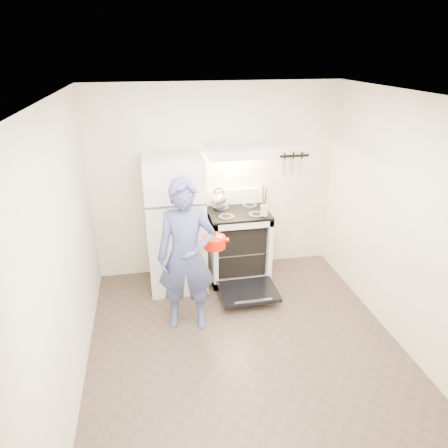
{
  "coord_description": "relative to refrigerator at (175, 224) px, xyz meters",
  "views": [
    {
      "loc": [
        -0.85,
        -3.12,
        2.86
      ],
      "look_at": [
        -0.05,
        1.0,
        1.0
      ],
      "focal_mm": 32.0,
      "sensor_mm": 36.0,
      "label": 1
    }
  ],
  "objects": [
    {
      "name": "floor",
      "position": [
        0.58,
        -1.45,
        -0.85
      ],
      "size": [
        3.6,
        3.6,
        0.0
      ],
      "primitive_type": "plane",
      "color": "brown",
      "rests_on": "ground"
    },
    {
      "name": "back_wall",
      "position": [
        0.58,
        0.35,
        0.4
      ],
      "size": [
        3.2,
        0.02,
        2.5
      ],
      "primitive_type": "cube",
      "color": "white",
      "rests_on": "ground"
    },
    {
      "name": "refrigerator",
      "position": [
        0.0,
        0.0,
        0.0
      ],
      "size": [
        0.7,
        0.7,
        1.7
      ],
      "primitive_type": "cube",
      "color": "white",
      "rests_on": "floor"
    },
    {
      "name": "stove_body",
      "position": [
        0.81,
        0.02,
        -0.39
      ],
      "size": [
        0.76,
        0.65,
        0.92
      ],
      "primitive_type": "cube",
      "color": "white",
      "rests_on": "floor"
    },
    {
      "name": "cooktop",
      "position": [
        0.81,
        0.02,
        0.09
      ],
      "size": [
        0.76,
        0.65,
        0.03
      ],
      "primitive_type": "cube",
      "color": "black",
      "rests_on": "stove_body"
    },
    {
      "name": "backsplash",
      "position": [
        0.81,
        0.31,
        0.2
      ],
      "size": [
        0.76,
        0.07,
        0.2
      ],
      "primitive_type": "cube",
      "color": "white",
      "rests_on": "cooktop"
    },
    {
      "name": "oven_door",
      "position": [
        0.81,
        -0.57,
        -0.72
      ],
      "size": [
        0.7,
        0.54,
        0.04
      ],
      "primitive_type": "cube",
      "color": "black",
      "rests_on": "floor"
    },
    {
      "name": "oven_rack",
      "position": [
        0.81,
        0.02,
        -0.41
      ],
      "size": [
        0.6,
        0.52,
        0.01
      ],
      "primitive_type": "cube",
      "color": "slate",
      "rests_on": "stove_body"
    },
    {
      "name": "range_hood",
      "position": [
        0.81,
        0.1,
        0.86
      ],
      "size": [
        0.76,
        0.5,
        0.12
      ],
      "primitive_type": "cube",
      "color": "white",
      "rests_on": "back_wall"
    },
    {
      "name": "knife_strip",
      "position": [
        1.63,
        0.33,
        0.7
      ],
      "size": [
        0.4,
        0.02,
        0.03
      ],
      "primitive_type": "cube",
      "color": "black",
      "rests_on": "back_wall"
    },
    {
      "name": "pizza_stone",
      "position": [
        0.82,
        0.05,
        -0.4
      ],
      "size": [
        0.33,
        0.33,
        0.02
      ],
      "primitive_type": "cylinder",
      "color": "#8E6A50",
      "rests_on": "oven_rack"
    },
    {
      "name": "tea_kettle",
      "position": [
        0.58,
        0.16,
        0.24
      ],
      "size": [
        0.23,
        0.19,
        0.28
      ],
      "primitive_type": null,
      "color": "#B4B4B9",
      "rests_on": "cooktop"
    },
    {
      "name": "utensil_jar",
      "position": [
        1.07,
        -0.24,
        0.2
      ],
      "size": [
        0.1,
        0.1,
        0.13
      ],
      "primitive_type": "cylinder",
      "rotation": [
        0.0,
        0.0,
        -0.08
      ],
      "color": "silver",
      "rests_on": "cooktop"
    },
    {
      "name": "person",
      "position": [
        0.05,
        -0.87,
        -0.0
      ],
      "size": [
        0.67,
        0.49,
        1.7
      ],
      "primitive_type": "imported",
      "rotation": [
        0.0,
        0.0,
        -0.15
      ],
      "color": "#3D557F",
      "rests_on": "floor"
    },
    {
      "name": "dutch_oven",
      "position": [
        0.38,
        -0.65,
        0.02
      ],
      "size": [
        0.32,
        0.25,
        0.22
      ],
      "primitive_type": null,
      "color": "red",
      "rests_on": "person"
    }
  ]
}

